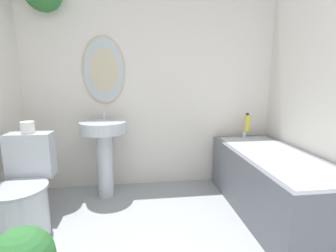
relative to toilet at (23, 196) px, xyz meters
The scene contains 6 objects.
wall_back 1.64m from the toilet, 39.99° to the left, with size 2.93×0.36×2.40m.
toilet is the anchor object (origin of this frame).
pedestal_sink 0.85m from the toilet, 43.49° to the left, with size 0.47×0.47×0.92m.
bathtub 2.18m from the toilet, ahead, with size 0.67×1.52×0.65m.
shampoo_bottle 2.34m from the toilet, 17.10° to the left, with size 0.06×0.06×0.21m.
toilet_paper_roll 0.57m from the toilet, 90.00° to the left, with size 0.11×0.11×0.10m.
Camera 1 is at (-0.19, -0.35, 1.24)m, focal length 26.00 mm.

